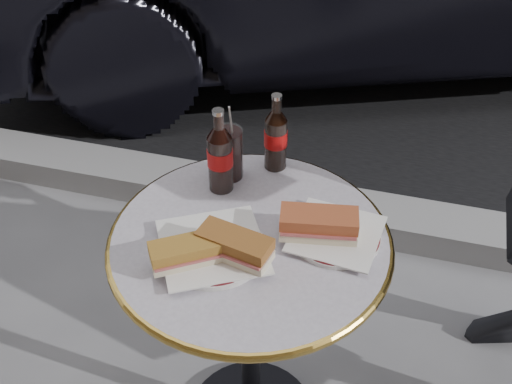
% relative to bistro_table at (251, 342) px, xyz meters
% --- Properties ---
extents(curb, '(40.00, 0.20, 0.12)m').
position_rel_bistro_table_xyz_m(curb, '(0.00, 0.90, -0.32)').
color(curb, gray).
rests_on(curb, ground).
extents(bistro_table, '(0.62, 0.62, 0.73)m').
position_rel_bistro_table_xyz_m(bistro_table, '(0.00, 0.00, 0.00)').
color(bistro_table, '#BAB2C4').
rests_on(bistro_table, ground).
extents(plate_left, '(0.29, 0.29, 0.01)m').
position_rel_bistro_table_xyz_m(plate_left, '(-0.06, -0.06, 0.37)').
color(plate_left, white).
rests_on(plate_left, bistro_table).
extents(plate_right, '(0.24, 0.24, 0.01)m').
position_rel_bistro_table_xyz_m(plate_right, '(0.18, 0.05, 0.37)').
color(plate_right, silver).
rests_on(plate_right, bistro_table).
extents(sandwich_left_a, '(0.15, 0.13, 0.05)m').
position_rel_bistro_table_xyz_m(sandwich_left_a, '(-0.10, -0.12, 0.40)').
color(sandwich_left_a, '#A26F29').
rests_on(sandwich_left_a, plate_left).
extents(sandwich_left_b, '(0.17, 0.10, 0.05)m').
position_rel_bistro_table_xyz_m(sandwich_left_b, '(-0.01, -0.07, 0.41)').
color(sandwich_left_b, brown).
rests_on(sandwich_left_b, plate_left).
extents(sandwich_right, '(0.18, 0.10, 0.06)m').
position_rel_bistro_table_xyz_m(sandwich_right, '(0.14, 0.03, 0.41)').
color(sandwich_right, '#A64C2A').
rests_on(sandwich_right, plate_right).
extents(cola_bottle_left, '(0.07, 0.07, 0.22)m').
position_rel_bistro_table_xyz_m(cola_bottle_left, '(-0.11, 0.15, 0.47)').
color(cola_bottle_left, black).
rests_on(cola_bottle_left, bistro_table).
extents(cola_bottle_right, '(0.06, 0.06, 0.20)m').
position_rel_bistro_table_xyz_m(cola_bottle_right, '(-0.01, 0.26, 0.47)').
color(cola_bottle_right, black).
rests_on(cola_bottle_right, bistro_table).
extents(cola_glass, '(0.07, 0.07, 0.13)m').
position_rel_bistro_table_xyz_m(cola_glass, '(-0.10, 0.19, 0.43)').
color(cola_glass, black).
rests_on(cola_glass, bistro_table).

